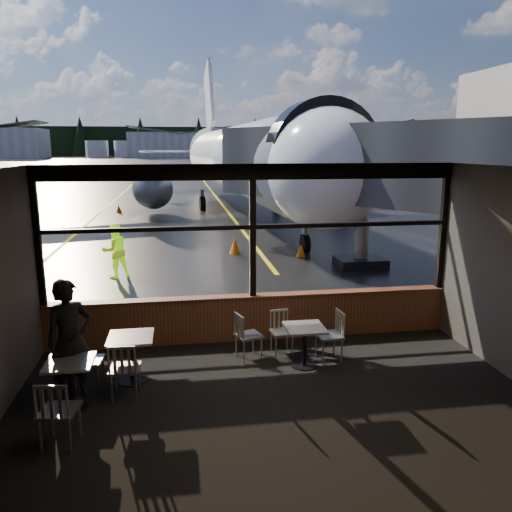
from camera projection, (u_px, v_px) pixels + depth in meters
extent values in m
plane|color=black|center=(183.00, 162.00, 125.91)|extent=(520.00, 520.00, 0.00)
cube|color=black|center=(283.00, 416.00, 7.20)|extent=(8.00, 6.00, 0.01)
cube|color=#38332D|center=(286.00, 171.00, 6.45)|extent=(8.00, 6.00, 0.04)
cube|color=#4C453D|center=(364.00, 414.00, 3.93)|extent=(8.00, 0.04, 3.50)
cube|color=brown|center=(253.00, 318.00, 10.00)|extent=(8.00, 0.28, 0.90)
cube|color=black|center=(252.00, 172.00, 9.38)|extent=(8.00, 0.18, 0.30)
cube|color=black|center=(37.00, 238.00, 9.03)|extent=(0.12, 0.12, 2.60)
cube|color=black|center=(253.00, 232.00, 9.62)|extent=(0.12, 0.12, 2.60)
cube|color=black|center=(443.00, 227.00, 10.21)|extent=(0.12, 0.12, 2.60)
cube|color=black|center=(253.00, 227.00, 9.60)|extent=(8.00, 0.10, 0.08)
imported|color=black|center=(70.00, 340.00, 7.54)|extent=(0.82, 0.73, 1.90)
imported|color=#BFF219|center=(115.00, 250.00, 14.72)|extent=(0.99, 0.92, 1.62)
cone|color=#F24807|center=(235.00, 246.00, 18.14)|extent=(0.41, 0.41, 0.57)
cone|color=#FD5307|center=(119.00, 209.00, 29.51)|extent=(0.32, 0.32, 0.44)
cylinder|color=silver|center=(97.00, 149.00, 180.61)|extent=(8.00, 8.00, 6.00)
cylinder|color=silver|center=(125.00, 149.00, 182.11)|extent=(8.00, 8.00, 6.00)
cylinder|color=silver|center=(153.00, 149.00, 183.61)|extent=(8.00, 8.00, 6.00)
cube|color=black|center=(180.00, 141.00, 211.49)|extent=(360.00, 3.00, 12.00)
cone|color=#D15A06|center=(301.00, 250.00, 17.63)|extent=(0.32, 0.32, 0.44)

